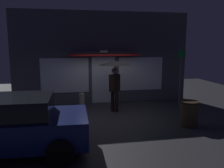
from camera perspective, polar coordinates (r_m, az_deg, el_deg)
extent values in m
plane|color=#2D2D33|center=(9.39, -0.05, -7.54)|extent=(18.00, 18.00, 0.00)
cube|color=#4C4C56|center=(11.32, -2.25, 6.38)|extent=(8.32, 0.30, 4.29)
cube|color=white|center=(11.25, -2.09, 1.01)|extent=(1.10, 0.04, 2.20)
cube|color=white|center=(11.10, -11.31, 2.02)|extent=(2.19, 0.04, 1.60)
cube|color=white|center=(11.63, 6.93, 2.46)|extent=(2.19, 0.04, 1.60)
cube|color=white|center=(11.06, -2.07, 7.89)|extent=(0.36, 0.16, 0.12)
cube|color=maroon|center=(10.82, -1.87, 7.06)|extent=(3.20, 0.70, 0.08)
cylinder|color=black|center=(9.76, 1.09, -4.28)|extent=(0.15, 0.15, 0.86)
cylinder|color=black|center=(9.87, 0.15, -4.12)|extent=(0.15, 0.15, 0.86)
cube|color=black|center=(9.66, 0.63, 0.29)|extent=(0.50, 0.49, 0.69)
cube|color=silver|center=(9.55, 0.22, 0.19)|extent=(0.12, 0.11, 0.56)
cube|color=red|center=(9.56, 0.22, 0.07)|extent=(0.05, 0.05, 0.44)
sphere|color=gray|center=(9.60, 0.63, 3.22)|extent=(0.24, 0.24, 0.24)
cylinder|color=slate|center=(9.60, 0.63, 3.07)|extent=(0.02, 0.02, 0.87)
cone|color=black|center=(9.57, 0.63, 5.15)|extent=(1.28, 1.28, 0.17)
cube|color=navy|center=(6.62, -24.14, -10.03)|extent=(4.11, 1.93, 0.69)
cube|color=black|center=(6.46, -24.48, -5.05)|extent=(2.32, 1.66, 0.49)
cylinder|color=black|center=(7.34, -11.52, -9.94)|extent=(0.65, 0.24, 0.64)
cylinder|color=black|center=(5.67, -12.32, -15.91)|extent=(0.65, 0.24, 0.64)
cylinder|color=#595B60|center=(11.17, 16.13, 1.60)|extent=(0.07, 0.07, 2.59)
cube|color=#198C33|center=(11.07, 16.42, 6.96)|extent=(0.40, 0.02, 0.30)
cylinder|color=#B2A899|center=(10.42, -7.30, -4.01)|extent=(0.24, 0.24, 0.67)
cylinder|color=#473823|center=(8.52, 18.08, -6.97)|extent=(0.60, 0.60, 0.80)
cylinder|color=black|center=(8.41, 18.22, -4.15)|extent=(0.63, 0.63, 0.06)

